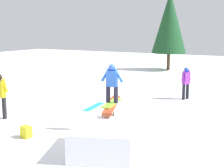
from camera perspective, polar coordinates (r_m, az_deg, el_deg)
The scene contains 9 objects.
ground_plane at distance 9.75m, azimuth 0.00°, elevation -8.58°, with size 60.00×60.00×0.00m, color white.
rail_feature at distance 9.54m, azimuth 0.00°, elevation -4.40°, with size 2.20×1.10×0.88m.
snow_kicker_ramp at distance 8.03m, azimuth -1.56°, elevation -10.02°, with size 1.80×1.50×0.71m, color white.
main_rider_on_rail at distance 9.38m, azimuth 0.00°, elevation -0.10°, with size 1.36×0.71×1.21m.
bystander_yellow at distance 11.55m, azimuth -19.81°, elevation -1.67°, with size 0.30×0.65×1.58m.
bystander_purple at distance 14.27m, azimuth 13.37°, elevation 0.45°, with size 0.57×0.32×1.44m.
loose_snowboard_cyan at distance 12.67m, azimuth -3.33°, elevation -4.16°, with size 1.48×0.28×0.02m, color #1FACD7.
backpack_on_snow at distance 9.47m, azimuth -15.42°, elevation -8.43°, with size 0.30×0.22×0.34m, color yellow.
pine_tree_near at distance 24.32m, azimuth 10.48°, elevation 11.04°, with size 2.62×2.62×5.94m.
Camera 1 is at (-8.08, -4.49, 3.10)m, focal length 50.00 mm.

